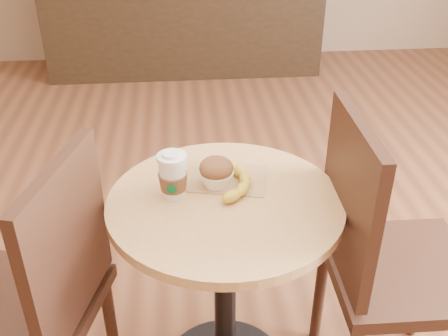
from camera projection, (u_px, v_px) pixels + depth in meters
name	position (u px, v px, depth m)	size (l,w,h in m)	color
cafe_table	(225.00, 259.00, 1.61)	(0.68, 0.68, 0.75)	black
chair_left	(37.00, 301.00, 1.44)	(0.53, 0.53, 0.98)	#351C12
chair_right	(383.00, 258.00, 1.57)	(0.45, 0.45, 1.01)	#351C12
service_counter	(184.00, 7.00, 4.27)	(2.30, 0.65, 1.04)	black
kraft_bag	(226.00, 178.00, 1.59)	(0.24, 0.18, 0.00)	#A37B4E
coffee_cup	(173.00, 177.00, 1.48)	(0.09, 0.09, 0.14)	silver
muffin	(216.00, 172.00, 1.53)	(0.10, 0.10, 0.09)	white
banana	(230.00, 179.00, 1.55)	(0.15, 0.25, 0.03)	gold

